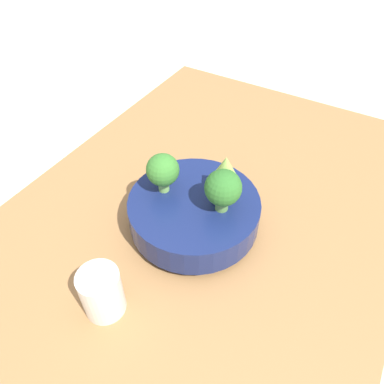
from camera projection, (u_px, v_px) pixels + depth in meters
ground_plane at (192, 244)px, 0.74m from camera, size 6.00×6.00×0.00m
table at (192, 236)px, 0.73m from camera, size 1.15×0.73×0.04m
bowl at (192, 211)px, 0.69m from camera, size 0.24×0.24×0.07m
romanesco_piece_near at (225, 171)px, 0.65m from camera, size 0.05×0.05×0.08m
broccoli_floret_front at (223, 189)px, 0.62m from camera, size 0.06×0.06×0.08m
broccoli_floret_back at (163, 171)px, 0.66m from camera, size 0.06×0.06×0.08m
cup at (102, 293)px, 0.57m from camera, size 0.06×0.06×0.09m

